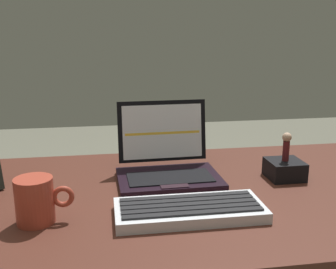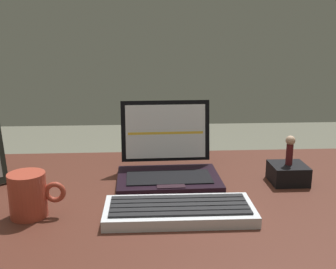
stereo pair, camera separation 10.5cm
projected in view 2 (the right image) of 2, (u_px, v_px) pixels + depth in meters
The scene contains 6 objects.
desk at pixel (164, 229), 1.02m from camera, with size 1.50×0.69×0.76m.
laptop_front at pixel (168, 164), 1.08m from camera, with size 0.27×0.21×0.19m.
external_keyboard at pixel (179, 211), 0.87m from camera, with size 0.32×0.14×0.03m.
figurine_stand at pixel (288, 173), 1.06m from camera, with size 0.09×0.09×0.05m, color black.
figurine at pixel (290, 148), 1.04m from camera, with size 0.02×0.02×0.08m.
coffee_mug at pixel (29, 195), 0.86m from camera, with size 0.12×0.08×0.10m.
Camera 2 is at (-0.04, -0.93, 1.14)m, focal length 44.12 mm.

